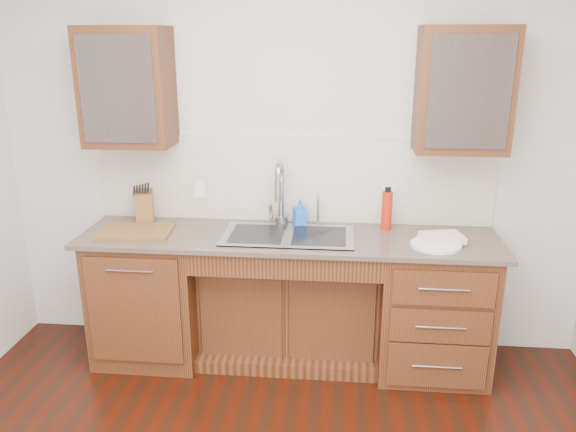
# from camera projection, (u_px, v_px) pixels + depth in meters

# --- Properties ---
(wall_back) EXTENTS (4.00, 0.10, 2.70)m
(wall_back) POSITION_uv_depth(u_px,v_px,m) (294.00, 157.00, 3.84)
(wall_back) COLOR silver
(wall_back) RESTS_ON ground
(base_cabinet_left) EXTENTS (0.70, 0.62, 0.88)m
(base_cabinet_left) POSITION_uv_depth(u_px,v_px,m) (151.00, 295.00, 3.86)
(base_cabinet_left) COLOR #593014
(base_cabinet_left) RESTS_ON ground
(base_cabinet_center) EXTENTS (1.20, 0.44, 0.70)m
(base_cabinet_center) POSITION_uv_depth(u_px,v_px,m) (290.00, 306.00, 3.89)
(base_cabinet_center) COLOR #593014
(base_cabinet_center) RESTS_ON ground
(base_cabinet_right) EXTENTS (0.70, 0.62, 0.88)m
(base_cabinet_right) POSITION_uv_depth(u_px,v_px,m) (432.00, 307.00, 3.69)
(base_cabinet_right) COLOR #593014
(base_cabinet_right) RESTS_ON ground
(countertop) EXTENTS (2.70, 0.65, 0.03)m
(countertop) POSITION_uv_depth(u_px,v_px,m) (288.00, 238.00, 3.62)
(countertop) COLOR #84705B
(countertop) RESTS_ON base_cabinet_left
(backsplash) EXTENTS (2.70, 0.02, 0.59)m
(backsplash) POSITION_uv_depth(u_px,v_px,m) (293.00, 179.00, 3.83)
(backsplash) COLOR beige
(backsplash) RESTS_ON wall_back
(sink) EXTENTS (0.84, 0.46, 0.19)m
(sink) POSITION_uv_depth(u_px,v_px,m) (288.00, 249.00, 3.63)
(sink) COLOR #9E9EA5
(sink) RESTS_ON countertop
(faucet) EXTENTS (0.04, 0.04, 0.40)m
(faucet) POSITION_uv_depth(u_px,v_px,m) (281.00, 196.00, 3.77)
(faucet) COLOR #999993
(faucet) RESTS_ON countertop
(filter_tap) EXTENTS (0.02, 0.02, 0.24)m
(filter_tap) POSITION_uv_depth(u_px,v_px,m) (318.00, 208.00, 3.78)
(filter_tap) COLOR #999993
(filter_tap) RESTS_ON countertop
(upper_cabinet_left) EXTENTS (0.55, 0.34, 0.75)m
(upper_cabinet_left) POSITION_uv_depth(u_px,v_px,m) (127.00, 87.00, 3.59)
(upper_cabinet_left) COLOR #593014
(upper_cabinet_left) RESTS_ON wall_back
(upper_cabinet_right) EXTENTS (0.55, 0.34, 0.75)m
(upper_cabinet_right) POSITION_uv_depth(u_px,v_px,m) (463.00, 90.00, 3.39)
(upper_cabinet_right) COLOR #593014
(upper_cabinet_right) RESTS_ON wall_back
(outlet_left) EXTENTS (0.08, 0.01, 0.12)m
(outlet_left) POSITION_uv_depth(u_px,v_px,m) (200.00, 190.00, 3.90)
(outlet_left) COLOR white
(outlet_left) RESTS_ON backsplash
(outlet_right) EXTENTS (0.08, 0.01, 0.12)m
(outlet_right) POSITION_uv_depth(u_px,v_px,m) (388.00, 194.00, 3.78)
(outlet_right) COLOR white
(outlet_right) RESTS_ON backsplash
(soap_bottle) EXTENTS (0.11, 0.11, 0.18)m
(soap_bottle) POSITION_uv_depth(u_px,v_px,m) (300.00, 213.00, 3.79)
(soap_bottle) COLOR blue
(soap_bottle) RESTS_ON countertop
(water_bottle) EXTENTS (0.08, 0.08, 0.26)m
(water_bottle) POSITION_uv_depth(u_px,v_px,m) (387.00, 211.00, 3.70)
(water_bottle) COLOR red
(water_bottle) RESTS_ON countertop
(plate) EXTENTS (0.38, 0.38, 0.02)m
(plate) POSITION_uv_depth(u_px,v_px,m) (436.00, 245.00, 3.43)
(plate) COLOR white
(plate) RESTS_ON countertop
(dish_towel) EXTENTS (0.28, 0.23, 0.04)m
(dish_towel) POSITION_uv_depth(u_px,v_px,m) (442.00, 238.00, 3.48)
(dish_towel) COLOR white
(dish_towel) RESTS_ON plate
(knife_block) EXTENTS (0.17, 0.22, 0.21)m
(knife_block) POSITION_uv_depth(u_px,v_px,m) (145.00, 206.00, 3.88)
(knife_block) COLOR olive
(knife_block) RESTS_ON countertop
(cutting_board) EXTENTS (0.48, 0.35, 0.02)m
(cutting_board) POSITION_uv_depth(u_px,v_px,m) (136.00, 232.00, 3.66)
(cutting_board) COLOR brown
(cutting_board) RESTS_ON countertop
(cup_left_a) EXTENTS (0.14, 0.14, 0.11)m
(cup_left_a) POSITION_uv_depth(u_px,v_px,m) (110.00, 95.00, 3.61)
(cup_left_a) COLOR white
(cup_left_a) RESTS_ON upper_cabinet_left
(cup_left_b) EXTENTS (0.11, 0.11, 0.10)m
(cup_left_b) POSITION_uv_depth(u_px,v_px,m) (148.00, 96.00, 3.59)
(cup_left_b) COLOR white
(cup_left_b) RESTS_ON upper_cabinet_left
(cup_right_a) EXTENTS (0.15, 0.15, 0.10)m
(cup_right_a) POSITION_uv_depth(u_px,v_px,m) (452.00, 99.00, 3.41)
(cup_right_a) COLOR white
(cup_right_a) RESTS_ON upper_cabinet_right
(cup_right_b) EXTENTS (0.14, 0.14, 0.10)m
(cup_right_b) POSITION_uv_depth(u_px,v_px,m) (482.00, 99.00, 3.40)
(cup_right_b) COLOR silver
(cup_right_b) RESTS_ON upper_cabinet_right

